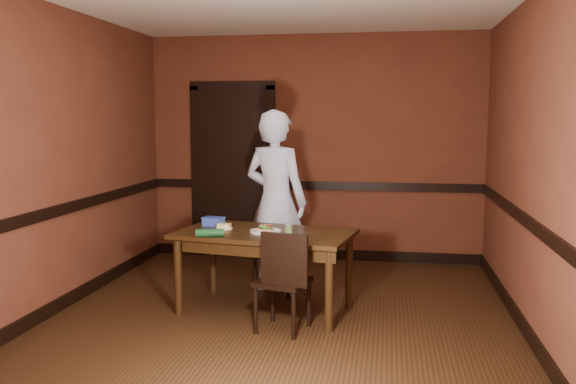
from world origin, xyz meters
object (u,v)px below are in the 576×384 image
(chair_far, at_px, (276,252))
(sauce_jar, at_px, (289,229))
(dining_table, at_px, (265,271))
(sandwich_plate, at_px, (265,230))
(cheese_saucer, at_px, (224,227))
(chair_near, at_px, (283,280))
(food_tub, at_px, (213,221))
(person, at_px, (276,202))

(chair_far, bearing_deg, sauce_jar, -65.31)
(dining_table, height_order, chair_far, chair_far)
(sandwich_plate, height_order, cheese_saucer, sandwich_plate)
(chair_far, xyz_separation_m, cheese_saucer, (-0.39, -0.46, 0.32))
(dining_table, height_order, chair_near, chair_near)
(chair_near, xyz_separation_m, food_tub, (-0.78, 0.69, 0.34))
(chair_far, distance_m, sandwich_plate, 0.64)
(dining_table, xyz_separation_m, chair_near, (0.24, -0.48, 0.06))
(chair_near, distance_m, cheese_saucer, 0.90)
(sauce_jar, height_order, food_tub, same)
(dining_table, bearing_deg, cheese_saucer, 179.16)
(person, bearing_deg, chair_near, 122.86)
(dining_table, distance_m, sauce_jar, 0.46)
(cheese_saucer, bearing_deg, person, 56.30)
(dining_table, relative_size, cheese_saucer, 9.94)
(sauce_jar, height_order, cheese_saucer, sauce_jar)
(person, bearing_deg, sauce_jar, 128.83)
(sauce_jar, bearing_deg, food_tub, 159.55)
(chair_near, distance_m, sauce_jar, 0.53)
(chair_near, bearing_deg, cheese_saucer, -27.19)
(chair_far, height_order, food_tub, chair_far)
(person, height_order, sauce_jar, person)
(dining_table, height_order, cheese_saucer, cheese_saucer)
(chair_near, relative_size, cheese_saucer, 5.42)
(sauce_jar, bearing_deg, sandwich_plate, 168.70)
(dining_table, xyz_separation_m, sauce_jar, (0.22, -0.07, 0.40))
(chair_near, bearing_deg, chair_far, -62.58)
(sandwich_plate, bearing_deg, cheese_saucer, 166.19)
(sandwich_plate, distance_m, sauce_jar, 0.22)
(cheese_saucer, bearing_deg, chair_near, -40.87)
(dining_table, height_order, food_tub, food_tub)
(food_tub, bearing_deg, dining_table, -10.53)
(chair_near, xyz_separation_m, cheese_saucer, (-0.64, 0.55, 0.32))
(sandwich_plate, relative_size, food_tub, 1.30)
(person, bearing_deg, dining_table, 111.39)
(chair_far, xyz_separation_m, chair_near, (0.25, -1.01, 0.00))
(sandwich_plate, relative_size, sauce_jar, 3.41)
(chair_near, relative_size, sauce_jar, 10.34)
(chair_far, height_order, cheese_saucer, chair_far)
(cheese_saucer, bearing_deg, dining_table, -10.22)
(sandwich_plate, xyz_separation_m, cheese_saucer, (-0.40, 0.10, -0.00))
(cheese_saucer, bearing_deg, sandwich_plate, -13.81)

